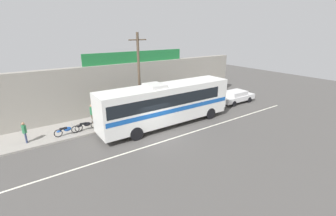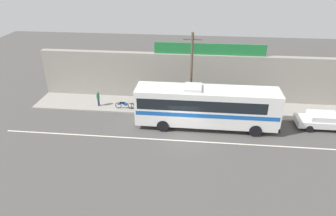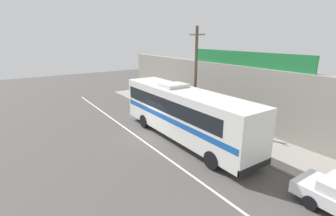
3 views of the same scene
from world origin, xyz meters
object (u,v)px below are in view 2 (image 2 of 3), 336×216
(parked_car, at_px, (323,120))
(pedestrian_far_right, at_px, (151,95))
(pedestrian_far_left, at_px, (98,97))
(motorcycle_purple, at_px, (124,105))
(motorcycle_green, at_px, (140,105))
(pedestrian_by_curb, at_px, (177,100))
(utility_pole, at_px, (191,74))
(intercity_bus, at_px, (206,105))

(parked_car, distance_m, pedestrian_far_right, 15.73)
(parked_car, xyz_separation_m, pedestrian_far_left, (-20.53, 1.94, 0.31))
(motorcycle_purple, bearing_deg, motorcycle_green, 4.20)
(motorcycle_purple, distance_m, pedestrian_far_left, 2.74)
(pedestrian_by_curb, bearing_deg, utility_pole, -22.61)
(parked_car, distance_m, motorcycle_green, 16.41)
(intercity_bus, distance_m, parked_car, 10.27)
(pedestrian_far_right, bearing_deg, parked_car, -10.42)
(motorcycle_green, relative_size, pedestrian_by_curb, 1.13)
(pedestrian_by_curb, relative_size, pedestrian_far_left, 1.06)
(motorcycle_purple, bearing_deg, utility_pole, -1.89)
(utility_pole, distance_m, pedestrian_far_right, 5.14)
(pedestrian_far_right, bearing_deg, pedestrian_by_curb, -19.56)
(utility_pole, bearing_deg, motorcycle_purple, 178.11)
(utility_pole, distance_m, pedestrian_by_curb, 3.28)
(intercity_bus, distance_m, pedestrian_by_curb, 3.92)
(pedestrian_far_right, xyz_separation_m, pedestrian_far_left, (-5.07, -0.90, -0.09))
(motorcycle_green, xyz_separation_m, pedestrian_by_curb, (3.52, 0.22, 0.54))
(intercity_bus, bearing_deg, pedestrian_far_right, 145.48)
(intercity_bus, xyz_separation_m, pedestrian_by_curb, (-2.66, 2.71, -0.96))
(intercity_bus, xyz_separation_m, motorcycle_purple, (-7.71, 2.38, -1.50))
(utility_pole, xyz_separation_m, motorcycle_purple, (-6.35, 0.21, -3.50))
(parked_car, xyz_separation_m, pedestrian_by_curb, (-12.81, 1.90, 0.37))
(motorcycle_green, distance_m, pedestrian_far_left, 4.24)
(intercity_bus, distance_m, motorcycle_purple, 8.21)
(intercity_bus, bearing_deg, motorcycle_purple, 162.85)
(pedestrian_by_curb, bearing_deg, parked_car, -8.44)
(pedestrian_by_curb, bearing_deg, intercity_bus, -45.55)
(intercity_bus, bearing_deg, pedestrian_far_left, 165.17)
(parked_car, bearing_deg, pedestrian_far_left, 174.61)
(motorcycle_green, bearing_deg, pedestrian_by_curb, 3.57)
(intercity_bus, distance_m, pedestrian_far_left, 10.79)
(motorcycle_green, distance_m, motorcycle_purple, 1.54)
(utility_pole, xyz_separation_m, pedestrian_by_curb, (-1.30, 0.54, -2.96))
(utility_pole, xyz_separation_m, motorcycle_green, (-4.82, 0.32, -3.50))
(motorcycle_purple, bearing_deg, pedestrian_by_curb, 3.76)
(intercity_bus, height_order, motorcycle_green, intercity_bus)
(parked_car, height_order, pedestrian_far_right, pedestrian_far_right)
(parked_car, relative_size, utility_pole, 0.60)
(intercity_bus, height_order, pedestrian_by_curb, intercity_bus)
(motorcycle_green, relative_size, motorcycle_purple, 1.01)
(parked_car, xyz_separation_m, pedestrian_far_right, (-15.46, 2.84, 0.40))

